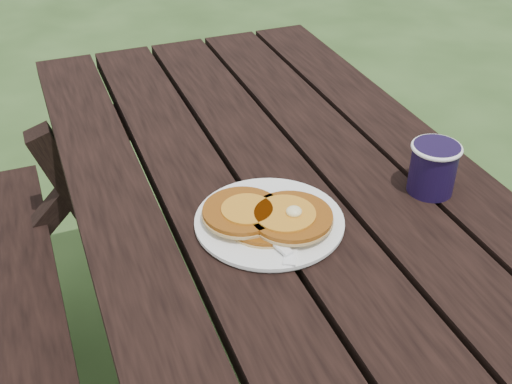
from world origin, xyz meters
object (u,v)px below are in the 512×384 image
object	(u,v)px
plate	(269,222)
pancake_stack	(268,216)
picnic_table	(310,381)
coffee_cup	(434,165)

from	to	relation	value
plate	pancake_stack	distance (m)	0.02
picnic_table	plate	world-z (taller)	plate
pancake_stack	coffee_cup	size ratio (longest dim) A/B	2.17
picnic_table	plate	distance (m)	0.40
pancake_stack	plate	bearing A→B (deg)	53.92
picnic_table	pancake_stack	size ratio (longest dim) A/B	8.81
picnic_table	pancake_stack	distance (m)	0.42
pancake_stack	coffee_cup	world-z (taller)	coffee_cup
pancake_stack	coffee_cup	xyz separation A→B (m)	(0.32, -0.00, 0.03)
plate	coffee_cup	xyz separation A→B (m)	(0.31, -0.01, 0.05)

